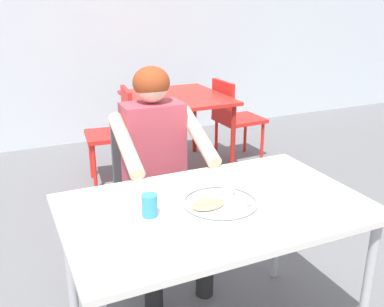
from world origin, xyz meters
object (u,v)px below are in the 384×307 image
(thali_tray, at_px, (220,202))
(table_background_red, at_px, (177,105))
(chair_foreground, at_px, (148,180))
(diner_foreground, at_px, (159,158))
(chair_red_left, at_px, (116,129))
(drinking_cup, at_px, (150,205))
(chair_red_right, at_px, (233,115))
(table_foreground, at_px, (215,220))

(thali_tray, xyz_separation_m, table_background_red, (0.69, 2.15, -0.12))
(chair_foreground, relative_size, diner_foreground, 0.72)
(chair_foreground, distance_m, chair_red_left, 1.23)
(drinking_cup, bearing_deg, chair_red_left, 78.80)
(thali_tray, distance_m, chair_red_right, 2.55)
(thali_tray, relative_size, chair_red_right, 0.40)
(drinking_cup, distance_m, diner_foreground, 0.71)
(table_foreground, distance_m, chair_red_right, 2.55)
(chair_red_left, height_order, chair_red_right, chair_red_left)
(chair_foreground, bearing_deg, chair_red_right, 43.81)
(table_foreground, distance_m, chair_foreground, 0.91)
(table_background_red, distance_m, chair_red_left, 0.61)
(table_background_red, bearing_deg, diner_foreground, -116.18)
(table_foreground, xyz_separation_m, chair_red_left, (0.13, 2.12, -0.18))
(table_foreground, relative_size, chair_foreground, 1.44)
(thali_tray, relative_size, drinking_cup, 3.47)
(thali_tray, distance_m, chair_red_left, 2.14)
(thali_tray, bearing_deg, drinking_cup, 175.29)
(thali_tray, height_order, table_background_red, thali_tray)
(chair_foreground, height_order, chair_red_right, chair_foreground)
(drinking_cup, xyz_separation_m, chair_foreground, (0.28, 0.87, -0.29))
(chair_red_left, bearing_deg, thali_tray, -92.86)
(table_background_red, height_order, chair_red_left, chair_red_left)
(diner_foreground, relative_size, chair_red_left, 1.47)
(drinking_cup, distance_m, chair_red_left, 2.16)
(chair_red_left, bearing_deg, chair_red_right, 2.40)
(drinking_cup, height_order, table_background_red, drinking_cup)
(table_foreground, bearing_deg, drinking_cup, 175.65)
(chair_red_right, bearing_deg, thali_tray, -120.95)
(table_foreground, height_order, drinking_cup, drinking_cup)
(drinking_cup, xyz_separation_m, chair_red_right, (1.61, 2.15, -0.33))
(drinking_cup, height_order, chair_red_left, drinking_cup)
(table_background_red, relative_size, chair_red_right, 1.14)
(table_background_red, height_order, chair_red_right, chair_red_right)
(chair_red_left, bearing_deg, table_foreground, -93.42)
(drinking_cup, bearing_deg, table_background_red, 64.73)
(thali_tray, relative_size, diner_foreground, 0.26)
(chair_red_left, bearing_deg, diner_foreground, -95.42)
(diner_foreground, height_order, table_background_red, diner_foreground)
(table_foreground, xyz_separation_m, diner_foreground, (-0.01, 0.67, 0.06))
(drinking_cup, xyz_separation_m, chair_red_left, (0.42, 2.10, -0.31))
(table_foreground, distance_m, chair_red_left, 2.13)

